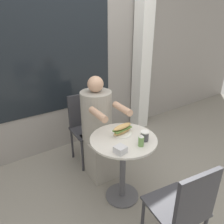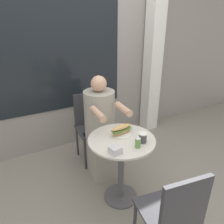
# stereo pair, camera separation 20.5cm
# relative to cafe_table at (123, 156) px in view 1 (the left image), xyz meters

# --- Properties ---
(ground_plane) EXTENTS (8.00, 8.00, 0.00)m
(ground_plane) POSITION_rel_cafe_table_xyz_m (0.00, 0.00, -0.51)
(ground_plane) COLOR gray
(storefront_wall) EXTENTS (8.00, 0.09, 2.80)m
(storefront_wall) POSITION_rel_cafe_table_xyz_m (-0.00, 1.31, 0.89)
(storefront_wall) COLOR gray
(storefront_wall) RESTS_ON ground_plane
(lattice_pillar) EXTENTS (0.21, 0.21, 2.40)m
(lattice_pillar) POSITION_rel_cafe_table_xyz_m (1.23, 1.15, 0.69)
(lattice_pillar) COLOR silver
(lattice_pillar) RESTS_ON ground_plane
(cafe_table) EXTENTS (0.63, 0.63, 0.71)m
(cafe_table) POSITION_rel_cafe_table_xyz_m (0.00, 0.00, 0.00)
(cafe_table) COLOR beige
(cafe_table) RESTS_ON ground_plane
(diner_chair) EXTENTS (0.40, 0.40, 0.87)m
(diner_chair) POSITION_rel_cafe_table_xyz_m (0.03, 0.85, 0.01)
(diner_chair) COLOR #333338
(diner_chair) RESTS_ON ground_plane
(seated_diner) EXTENTS (0.37, 0.63, 1.18)m
(seated_diner) POSITION_rel_cafe_table_xyz_m (0.03, 0.50, 0.00)
(seated_diner) COLOR gray
(seated_diner) RESTS_ON ground_plane
(empty_chair_across) EXTENTS (0.43, 0.43, 0.87)m
(empty_chair_across) POSITION_rel_cafe_table_xyz_m (-0.02, -0.75, 0.01)
(empty_chair_across) COLOR #333338
(empty_chair_across) RESTS_ON ground_plane
(sandwich_on_plate) EXTENTS (0.23, 0.18, 0.10)m
(sandwich_on_plate) POSITION_rel_cafe_table_xyz_m (0.04, 0.07, 0.24)
(sandwich_on_plate) COLOR white
(sandwich_on_plate) RESTS_ON cafe_table
(drink_cup) EXTENTS (0.08, 0.08, 0.09)m
(drink_cup) POSITION_rel_cafe_table_xyz_m (0.14, -0.14, 0.24)
(drink_cup) COLOR #424247
(drink_cup) RESTS_ON cafe_table
(napkin_box) EXTENTS (0.10, 0.10, 0.06)m
(napkin_box) POSITION_rel_cafe_table_xyz_m (-0.16, -0.17, 0.23)
(napkin_box) COLOR silver
(napkin_box) RESTS_ON cafe_table
(condiment_bottle) EXTENTS (0.05, 0.05, 0.11)m
(condiment_bottle) POSITION_rel_cafe_table_xyz_m (0.05, -0.19, 0.25)
(condiment_bottle) COLOR #66934C
(condiment_bottle) RESTS_ON cafe_table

